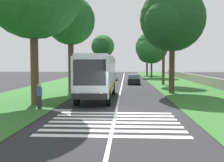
# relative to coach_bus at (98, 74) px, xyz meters

# --- Properties ---
(ground) EXTENTS (160.00, 160.00, 0.00)m
(ground) POSITION_rel_coach_bus_xyz_m (-6.66, -1.80, -2.15)
(ground) COLOR #262628
(grass_verge_left) EXTENTS (120.00, 8.00, 0.04)m
(grass_verge_left) POSITION_rel_coach_bus_xyz_m (8.34, 6.40, -2.13)
(grass_verge_left) COLOR #2D6628
(grass_verge_left) RESTS_ON ground
(grass_verge_right) EXTENTS (120.00, 8.00, 0.04)m
(grass_verge_right) POSITION_rel_coach_bus_xyz_m (8.34, -10.00, -2.13)
(grass_verge_right) COLOR #2D6628
(grass_verge_right) RESTS_ON ground
(centre_line) EXTENTS (110.00, 0.16, 0.01)m
(centre_line) POSITION_rel_coach_bus_xyz_m (8.34, -1.80, -2.14)
(centre_line) COLOR silver
(centre_line) RESTS_ON ground
(coach_bus) EXTENTS (11.16, 2.62, 3.73)m
(coach_bus) POSITION_rel_coach_bus_xyz_m (0.00, 0.00, 0.00)
(coach_bus) COLOR silver
(coach_bus) RESTS_ON ground
(zebra_crossing) EXTENTS (5.85, 6.80, 0.01)m
(zebra_crossing) POSITION_rel_coach_bus_xyz_m (-9.51, -1.80, -2.14)
(zebra_crossing) COLOR silver
(zebra_crossing) RESTS_ON ground
(trailing_car_0) EXTENTS (4.30, 1.78, 1.43)m
(trailing_car_0) POSITION_rel_coach_bus_xyz_m (16.81, -3.51, -1.48)
(trailing_car_0) COLOR black
(trailing_car_0) RESTS_ON ground
(trailing_car_1) EXTENTS (4.30, 1.78, 1.43)m
(trailing_car_1) POSITION_rel_coach_bus_xyz_m (26.19, 0.13, -1.48)
(trailing_car_1) COLOR #B7A893
(trailing_car_1) RESTS_ON ground
(roadside_tree_left_1) EXTENTS (7.43, 6.50, 11.09)m
(roadside_tree_left_1) POSITION_rel_coach_bus_xyz_m (54.38, 4.41, 5.58)
(roadside_tree_left_1) COLOR #3D2D1E
(roadside_tree_left_1) RESTS_ON grass_verge_left
(roadside_tree_left_2) EXTENTS (6.01, 5.06, 9.97)m
(roadside_tree_left_2) POSITION_rel_coach_bus_xyz_m (4.79, 3.46, 5.16)
(roadside_tree_left_2) COLOR #4C3826
(roadside_tree_left_2) RESTS_ON grass_verge_left
(roadside_tree_left_3) EXTENTS (5.73, 4.59, 9.60)m
(roadside_tree_left_3) POSITION_rel_coach_bus_xyz_m (44.45, 3.99, 5.04)
(roadside_tree_left_3) COLOR brown
(roadside_tree_left_3) RESTS_ON grass_verge_left
(roadside_tree_right_0) EXTENTS (5.71, 4.72, 7.87)m
(roadside_tree_right_0) POSITION_rel_coach_bus_xyz_m (45.39, -7.46, 3.26)
(roadside_tree_right_0) COLOR brown
(roadside_tree_right_0) RESTS_ON grass_verge_right
(roadside_tree_right_1) EXTENTS (5.81, 4.89, 10.08)m
(roadside_tree_right_1) POSITION_rel_coach_bus_xyz_m (15.77, -7.58, 5.38)
(roadside_tree_right_1) COLOR #4C3826
(roadside_tree_right_1) RESTS_ON grass_verge_right
(roadside_tree_right_2) EXTENTS (8.28, 6.78, 9.73)m
(roadside_tree_right_2) POSITION_rel_coach_bus_xyz_m (34.94, -7.58, 4.04)
(roadside_tree_right_2) COLOR #4C3826
(roadside_tree_right_2) RESTS_ON grass_verge_right
(roadside_tree_right_3) EXTENTS (8.02, 6.55, 10.77)m
(roadside_tree_right_3) POSITION_rel_coach_bus_xyz_m (4.98, -6.94, 5.18)
(roadside_tree_right_3) COLOR brown
(roadside_tree_right_3) RESTS_ON grass_verge_right
(utility_pole) EXTENTS (0.24, 1.40, 8.33)m
(utility_pole) POSITION_rel_coach_bus_xyz_m (3.95, -7.10, 2.20)
(utility_pole) COLOR #473828
(utility_pole) RESTS_ON grass_verge_right
(roadside_wall) EXTENTS (70.00, 0.40, 1.20)m
(roadside_wall) POSITION_rel_coach_bus_xyz_m (13.34, -13.40, -1.50)
(roadside_wall) COLOR gray
(roadside_wall) RESTS_ON grass_verge_right
(pedestrian) EXTENTS (0.34, 0.34, 1.69)m
(pedestrian) POSITION_rel_coach_bus_xyz_m (-5.70, 3.33, -1.24)
(pedestrian) COLOR #26262D
(pedestrian) RESTS_ON grass_verge_left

